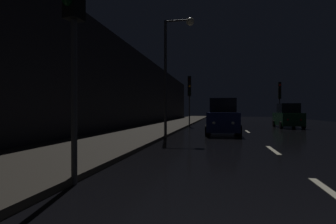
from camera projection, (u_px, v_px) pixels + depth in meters
ground at (240, 126)px, 25.69m from camera, size 26.52×84.00×0.02m
sidewalk_left at (169, 124)px, 27.05m from camera, size 4.40×84.00×0.15m
building_facade_left at (135, 89)px, 24.10m from camera, size 0.80×63.00×6.96m
lane_centerline at (267, 146)px, 10.98m from camera, size 0.16×16.43×0.01m
traffic_light_far_right at (280, 94)px, 29.56m from camera, size 0.31×0.46×4.75m
traffic_light_far_left at (189, 90)px, 24.68m from camera, size 0.37×0.48×4.78m
streetlamp_overhead at (174, 58)px, 14.57m from camera, size 1.70×0.44×6.64m
car_approaching_headlights at (223, 118)px, 16.67m from camera, size 2.08×4.50×2.27m
car_parked_right_far at (288, 117)px, 22.94m from camera, size 1.95×4.23×2.13m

